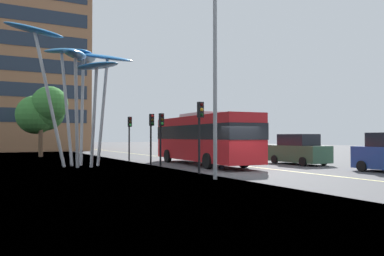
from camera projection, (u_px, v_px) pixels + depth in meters
ground at (233, 174)px, 20.72m from camera, size 120.00×240.00×0.10m
red_bus at (203, 137)px, 26.84m from camera, size 3.28×11.70×3.53m
leaf_sculpture at (76, 61)px, 25.39m from camera, size 8.26×8.20×9.02m
traffic_light_kerb_near at (200, 122)px, 20.32m from camera, size 0.28×0.42×3.72m
traffic_light_kerb_far at (161, 128)px, 25.24m from camera, size 0.28×0.42×3.42m
traffic_light_island_mid at (151, 128)px, 26.68m from camera, size 0.28×0.42×3.47m
traffic_light_opposite at (130, 129)px, 31.44m from camera, size 0.28×0.42×3.52m
car_parked_mid at (298, 150)px, 27.39m from camera, size 2.04×4.57×2.11m
street_lamp at (221, 56)px, 18.11m from camera, size 1.72×0.44×9.06m
tree_pavement_near at (44, 110)px, 38.37m from camera, size 4.75×4.78×6.80m
pedestrian at (222, 155)px, 23.59m from camera, size 0.34×0.34×1.67m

